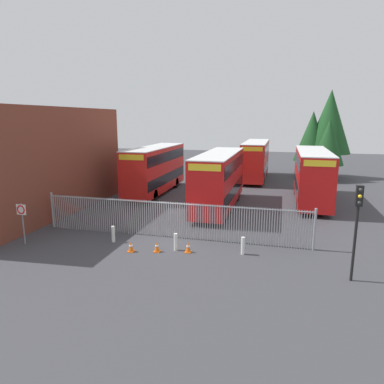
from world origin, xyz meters
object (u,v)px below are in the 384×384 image
object	(u,v)px
traffic_cone_by_gate	(157,247)
speed_limit_sign_post	(22,214)
bollard_near_right	(243,246)
bollard_near_left	(113,234)
traffic_light_kerbside	(357,216)
double_decker_bus_behind_fence_left	(155,168)
traffic_cone_near_kerb	(131,247)
bollard_center_front	(176,242)
double_decker_bus_near_gate	(219,178)
traffic_cone_mid_forecourt	(188,247)
double_decker_bus_behind_fence_right	(312,174)
double_decker_bus_far_back	(256,159)

from	to	relation	value
traffic_cone_by_gate	speed_limit_sign_post	world-z (taller)	speed_limit_sign_post
bollard_near_right	traffic_cone_by_gate	distance (m)	4.58
bollard_near_left	traffic_light_kerbside	xyz separation A→B (m)	(12.48, -1.85, 2.51)
double_decker_bus_behind_fence_left	traffic_cone_near_kerb	distance (m)	15.33
bollard_center_front	traffic_cone_near_kerb	distance (m)	2.42
double_decker_bus_near_gate	bollard_near_left	distance (m)	10.47
traffic_cone_mid_forecourt	speed_limit_sign_post	distance (m)	9.54
bollard_near_left	speed_limit_sign_post	world-z (taller)	speed_limit_sign_post
double_decker_bus_behind_fence_right	bollard_near_left	size ratio (longest dim) A/B	11.38
bollard_near_right	traffic_cone_mid_forecourt	xyz separation A→B (m)	(-2.86, -0.46, -0.19)
traffic_light_kerbside	traffic_cone_mid_forecourt	bearing A→B (deg)	169.97
double_decker_bus_behind_fence_left	traffic_cone_by_gate	size ratio (longest dim) A/B	18.32
double_decker_bus_near_gate	traffic_cone_mid_forecourt	xyz separation A→B (m)	(0.10, -9.70, -2.13)
double_decker_bus_near_gate	double_decker_bus_far_back	distance (m)	14.45
double_decker_bus_far_back	traffic_cone_mid_forecourt	size ratio (longest dim) A/B	18.32
traffic_cone_near_kerb	bollard_near_left	bearing A→B (deg)	144.45
traffic_cone_mid_forecourt	bollard_center_front	bearing A→B (deg)	170.81
double_decker_bus_behind_fence_right	bollard_center_front	xyz separation A→B (m)	(-7.88, -13.57, -1.95)
traffic_cone_near_kerb	speed_limit_sign_post	bearing A→B (deg)	-175.66
double_decker_bus_behind_fence_right	traffic_light_kerbside	xyz separation A→B (m)	(0.71, -15.08, 0.56)
traffic_cone_mid_forecourt	traffic_cone_by_gate	bearing A→B (deg)	-167.80
double_decker_bus_behind_fence_left	traffic_cone_by_gate	bearing A→B (deg)	-69.39
bollard_near_right	traffic_cone_mid_forecourt	world-z (taller)	bollard_near_right
bollard_center_front	traffic_cone_mid_forecourt	distance (m)	0.77
double_decker_bus_far_back	traffic_cone_by_gate	bearing A→B (deg)	-97.64
traffic_cone_mid_forecourt	double_decker_bus_far_back	bearing A→B (deg)	86.12
traffic_cone_by_gate	traffic_light_kerbside	distance (m)	9.92
double_decker_bus_behind_fence_right	speed_limit_sign_post	world-z (taller)	double_decker_bus_behind_fence_right
bollard_near_left	speed_limit_sign_post	xyz separation A→B (m)	(-4.72, -1.64, 1.30)
double_decker_bus_behind_fence_right	double_decker_bus_far_back	distance (m)	11.73
double_decker_bus_behind_fence_left	traffic_cone_mid_forecourt	size ratio (longest dim) A/B	18.32
bollard_near_left	speed_limit_sign_post	bearing A→B (deg)	-160.81
double_decker_bus_behind_fence_left	bollard_near_right	bearing A→B (deg)	-53.77
traffic_cone_mid_forecourt	speed_limit_sign_post	size ratio (longest dim) A/B	0.25
double_decker_bus_behind_fence_left	traffic_cone_near_kerb	world-z (taller)	double_decker_bus_behind_fence_left
traffic_cone_by_gate	bollard_near_left	bearing A→B (deg)	164.63
traffic_cone_near_kerb	speed_limit_sign_post	xyz separation A→B (m)	(-6.35, -0.48, 1.49)
double_decker_bus_near_gate	double_decker_bus_behind_fence_right	bearing A→B (deg)	28.86
double_decker_bus_behind_fence_left	traffic_cone_by_gate	distance (m)	15.43
double_decker_bus_far_back	traffic_cone_near_kerb	size ratio (longest dim) A/B	18.32
bollard_center_front	traffic_cone_by_gate	distance (m)	1.04
double_decker_bus_behind_fence_right	double_decker_bus_far_back	world-z (taller)	same
double_decker_bus_near_gate	speed_limit_sign_post	size ratio (longest dim) A/B	4.50
double_decker_bus_behind_fence_right	bollard_near_left	distance (m)	17.81
traffic_cone_mid_forecourt	traffic_cone_near_kerb	world-z (taller)	same
traffic_cone_near_kerb	speed_limit_sign_post	size ratio (longest dim) A/B	0.25
double_decker_bus_behind_fence_right	traffic_cone_near_kerb	size ratio (longest dim) A/B	18.32
traffic_cone_near_kerb	traffic_cone_by_gate	bearing A→B (deg)	14.05
bollard_center_front	traffic_cone_mid_forecourt	size ratio (longest dim) A/B	1.61
double_decker_bus_far_back	traffic_light_kerbside	distance (m)	26.19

